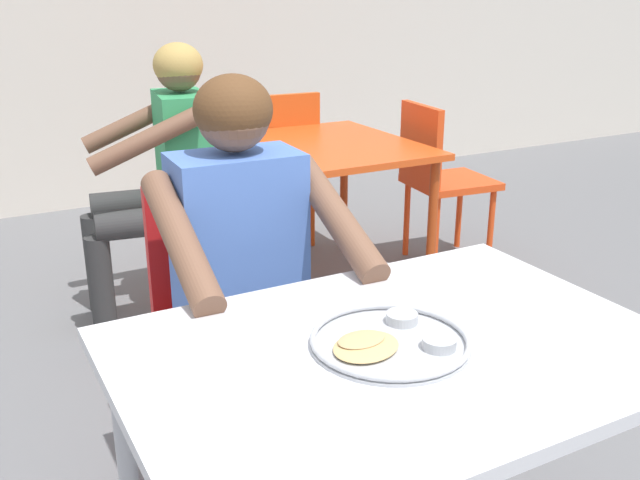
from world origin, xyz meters
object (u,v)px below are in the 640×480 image
object	(u,v)px
thali_tray	(390,340)
diner_foreground	(251,264)
table_background_red	(327,160)
chair_red_far	(279,158)
chair_red_right	(438,173)
chair_foreground	(226,305)
patron_background	(162,159)
chair_red_left	(208,201)
table_foreground	(396,383)

from	to	relation	value
thali_tray	diner_foreground	size ratio (longest dim) A/B	0.26
table_background_red	chair_red_far	size ratio (longest dim) A/B	1.07
chair_red_right	chair_foreground	bearing A→B (deg)	-146.37
chair_red_right	patron_background	bearing A→B (deg)	177.96
thali_tray	chair_red_right	world-z (taller)	chair_red_right
thali_tray	diner_foreground	bearing A→B (deg)	94.93
chair_red_left	chair_red_right	size ratio (longest dim) A/B	0.97
table_foreground	chair_red_far	bearing A→B (deg)	69.89
diner_foreground	chair_foreground	bearing A→B (deg)	88.21
diner_foreground	table_foreground	bearing A→B (deg)	-84.05
chair_red_left	chair_red_right	distance (m)	1.22
chair_foreground	patron_background	size ratio (longest dim) A/B	0.73
table_foreground	diner_foreground	world-z (taller)	diner_foreground
table_foreground	chair_foreground	bearing A→B (deg)	93.84
thali_tray	table_background_red	xyz separation A→B (m)	(0.90, 1.89, -0.14)
chair_foreground	chair_red_right	bearing A→B (deg)	33.63
chair_foreground	diner_foreground	world-z (taller)	diner_foreground
chair_foreground	patron_background	world-z (taller)	patron_background
table_foreground	table_background_red	xyz separation A→B (m)	(0.89, 1.90, -0.04)
diner_foreground	chair_red_far	distance (m)	2.15
table_background_red	diner_foreground	bearing A→B (deg)	-125.87
thali_tray	diner_foreground	distance (m)	0.58
thali_tray	patron_background	world-z (taller)	patron_background
table_foreground	chair_red_far	size ratio (longest dim) A/B	1.24
table_foreground	diner_foreground	bearing A→B (deg)	95.95
chair_red_right	patron_background	size ratio (longest dim) A/B	0.71
table_foreground	chair_red_far	xyz separation A→B (m)	(0.91, 2.50, -0.15)
chair_foreground	chair_red_left	size ratio (longest dim) A/B	1.06
chair_red_left	chair_red_right	xyz separation A→B (m)	(1.22, -0.11, 0.01)
table_background_red	chair_red_far	world-z (taller)	chair_red_far
chair_foreground	chair_red_right	xyz separation A→B (m)	(1.58, 1.05, -0.02)
chair_red_far	patron_background	world-z (taller)	patron_background
table_foreground	table_background_red	size ratio (longest dim) A/B	1.16
thali_tray	chair_red_right	distance (m)	2.42
thali_tray	table_background_red	world-z (taller)	thali_tray
chair_red_right	diner_foreground	bearing A→B (deg)	-141.27
diner_foreground	chair_red_left	distance (m)	1.45
thali_tray	table_background_red	distance (m)	2.10
table_foreground	chair_red_right	distance (m)	2.41
chair_foreground	diner_foreground	bearing A→B (deg)	-91.79
diner_foreground	patron_background	world-z (taller)	diner_foreground
thali_tray	patron_background	size ratio (longest dim) A/B	0.27
table_background_red	patron_background	world-z (taller)	patron_background
table_foreground	chair_red_left	distance (m)	2.00
chair_foreground	chair_red_far	world-z (taller)	chair_foreground
thali_tray	chair_red_left	world-z (taller)	chair_red_left
thali_tray	chair_red_right	xyz separation A→B (m)	(1.54, 1.85, -0.26)
chair_red_far	table_background_red	bearing A→B (deg)	-92.72
thali_tray	chair_red_left	bearing A→B (deg)	80.78
table_foreground	chair_foreground	distance (m)	0.83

